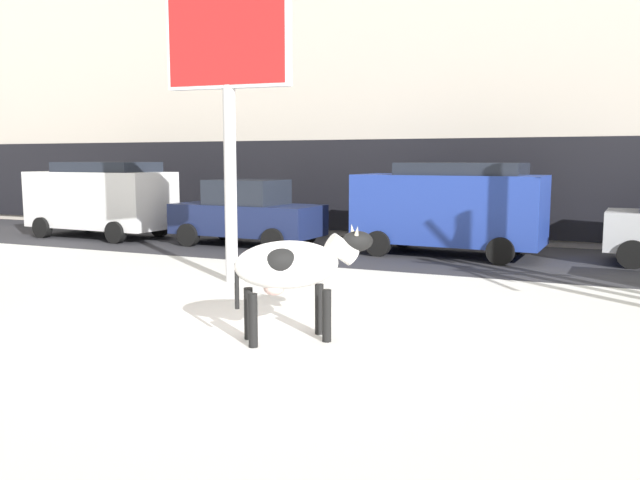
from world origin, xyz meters
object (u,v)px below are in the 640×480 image
Objects in this scene: cow_holstein at (291,266)px; pedestrian_near_billboard at (396,209)px; billboard at (228,58)px; car_white_van at (101,197)px; car_navy_sedan at (247,213)px; pedestrian_by_cars at (173,202)px; car_blue_van at (450,206)px.

pedestrian_near_billboard reaches higher than cow_holstein.
car_white_van is (-7.53, 4.69, -3.07)m from billboard.
pedestrian_near_billboard is at bearing 84.69° from billboard.
billboard is 9.39m from car_white_van.
car_white_van reaches higher than car_navy_sedan.
car_white_van is 9.12m from pedestrian_near_billboard.
car_navy_sedan is at bearing -131.49° from pedestrian_near_billboard.
car_navy_sedan is 6.32m from pedestrian_by_cars.
car_navy_sedan is (-2.42, 4.80, -3.41)m from billboard.
pedestrian_near_billboard is at bearing 100.38° from cow_holstein.
car_blue_van is (0.22, 8.49, 0.24)m from cow_holstein.
cow_holstein is 8.50m from car_blue_van.
pedestrian_near_billboard is at bearing 126.44° from car_blue_van.
pedestrian_near_billboard is (0.78, 8.43, -3.43)m from billboard.
car_blue_van reaches higher than cow_holstein.
cow_holstein is 13.14m from car_white_van.
billboard is 3.21× the size of pedestrian_by_cars.
car_blue_van is at bearing -16.57° from pedestrian_by_cars.
billboard reaches higher than pedestrian_by_cars.
pedestrian_by_cars is at bearing 91.03° from car_white_van.
pedestrian_by_cars is at bearing 180.00° from pedestrian_near_billboard.
pedestrian_by_cars is at bearing 132.03° from billboard.
car_navy_sedan is 2.48× the size of pedestrian_by_cars.
billboard reaches higher than pedestrian_near_billboard.
car_white_van is 1.09× the size of car_navy_sedan.
car_navy_sedan is 0.91× the size of car_blue_van.
car_navy_sedan is (5.11, 0.11, -0.33)m from car_white_van.
pedestrian_near_billboard and pedestrian_by_cars have the same top height.
car_white_van is at bearing -155.81° from pedestrian_near_billboard.
pedestrian_near_billboard is at bearing 24.19° from car_white_van.
billboard is 1.19× the size of car_white_van.
car_navy_sedan reaches higher than pedestrian_by_cars.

